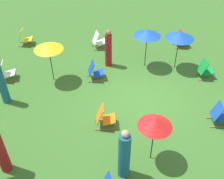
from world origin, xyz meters
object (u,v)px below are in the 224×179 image
at_px(deckchair_11, 205,70).
at_px(umbrella_4, 147,33).
at_px(deckchair_0, 6,72).
at_px(deckchair_8, 220,115).
at_px(umbrella_2, 155,122).
at_px(umbrella_3, 180,35).
at_px(deckchair_9, 24,38).
at_px(person_2, 124,155).
at_px(deckchair_2, 99,41).
at_px(deckchair_10, 104,117).
at_px(deckchair_1, 181,40).
at_px(umbrella_0, 48,46).
at_px(deckchair_3, 95,71).
at_px(person_1, 0,150).
at_px(person_0, 108,49).
at_px(person_3, 1,83).

bearing_deg(deckchair_11, umbrella_4, 58.01).
distance_m(deckchair_0, deckchair_8, 8.42).
relative_size(umbrella_2, umbrella_3, 0.98).
relative_size(deckchair_9, deckchair_11, 1.00).
xyz_separation_m(deckchair_9, umbrella_3, (-2.28, -7.03, 1.20)).
distance_m(umbrella_3, person_2, 6.00).
bearing_deg(deckchair_0, umbrella_2, -134.48).
distance_m(deckchair_2, deckchair_10, 5.28).
height_order(deckchair_1, deckchair_8, same).
xyz_separation_m(deckchair_1, umbrella_3, (-1.83, 0.69, 1.20)).
distance_m(deckchair_8, person_2, 3.91).
height_order(deckchair_11, umbrella_0, umbrella_0).
relative_size(deckchair_1, umbrella_0, 0.48).
height_order(deckchair_3, person_1, person_1).
xyz_separation_m(deckchair_2, umbrella_4, (-1.67, -2.05, 1.23)).
height_order(deckchair_1, deckchair_10, same).
distance_m(deckchair_11, person_0, 4.15).
relative_size(deckchair_2, deckchair_11, 1.03).
bearing_deg(umbrella_4, person_0, 86.41).
bearing_deg(person_2, deckchair_9, 161.52).
bearing_deg(umbrella_3, deckchair_10, 137.27).
xyz_separation_m(deckchair_0, person_2, (-4.71, -4.54, 0.46)).
distance_m(deckchair_8, umbrella_3, 3.72).
height_order(deckchair_8, person_1, person_1).
xyz_separation_m(deckchair_2, deckchair_10, (-5.28, -0.20, 0.00)).
bearing_deg(umbrella_0, deckchair_11, -90.56).
relative_size(deckchair_0, person_0, 0.49).
distance_m(deckchair_1, deckchair_11, 2.64).
bearing_deg(deckchair_3, deckchair_1, -68.35).
height_order(deckchair_0, person_3, person_3).
xyz_separation_m(deckchair_2, deckchair_11, (-2.64, -4.42, 0.00)).
relative_size(deckchair_10, person_0, 0.49).
bearing_deg(deckchair_0, umbrella_4, -88.74).
bearing_deg(deckchair_8, person_2, 119.58).
height_order(deckchair_2, umbrella_4, umbrella_4).
relative_size(umbrella_3, person_1, 0.93).
bearing_deg(deckchair_1, deckchair_2, 84.90).
distance_m(deckchair_11, umbrella_2, 5.07).
bearing_deg(deckchair_2, umbrella_3, -134.96).
xyz_separation_m(deckchair_2, person_0, (-1.57, -0.43, 0.45)).
distance_m(deckchair_0, deckchair_10, 4.89).
distance_m(deckchair_3, deckchair_9, 4.63).
height_order(deckchair_9, deckchair_11, same).
height_order(deckchair_8, person_3, person_3).
bearing_deg(umbrella_0, deckchair_10, -142.37).
xyz_separation_m(deckchair_1, deckchair_3, (-2.55, 4.20, 0.00)).
bearing_deg(person_1, deckchair_2, -99.73).
distance_m(deckchair_11, person_1, 8.30).
xyz_separation_m(deckchair_9, deckchair_11, (-3.06, -8.10, 0.00)).
height_order(deckchair_8, umbrella_3, umbrella_3).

